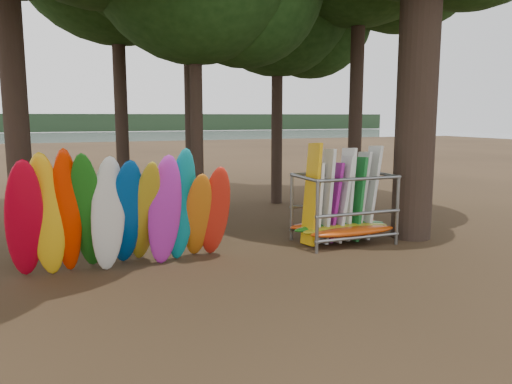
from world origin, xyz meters
name	(u,v)px	position (x,y,z in m)	size (l,w,h in m)	color
ground	(268,256)	(0.00, 0.00, 0.00)	(120.00, 120.00, 0.00)	#47331E
lake	(96,142)	(0.00, 60.00, 0.00)	(160.00, 160.00, 0.00)	gray
far_shore	(80,123)	(0.00, 110.00, 2.00)	(160.00, 4.00, 4.00)	black
kayak_row	(123,214)	(-3.50, -0.01, 1.32)	(5.04, 2.05, 3.01)	red
storage_rack	(343,210)	(2.49, 0.51, 0.92)	(2.89, 1.57, 2.80)	slate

